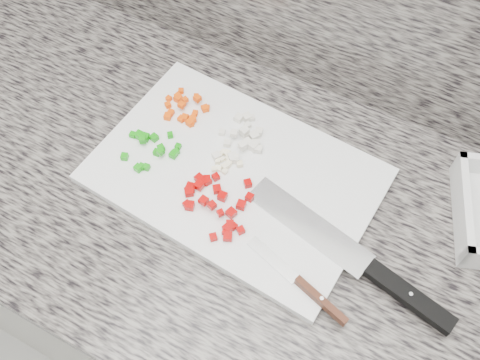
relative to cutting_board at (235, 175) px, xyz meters
The scene contains 10 objects.
cabinet 0.49m from the cutting_board, 24.03° to the right, with size 3.92×0.62×0.86m, color silver.
countertop 0.10m from the cutting_board, 24.03° to the right, with size 3.96×0.64×0.04m, color slate.
cutting_board is the anchor object (origin of this frame).
carrot_pile 0.16m from the cutting_board, 151.97° to the left, with size 0.08×0.08×0.02m.
onion_pile 0.07m from the cutting_board, 104.86° to the left, with size 0.09×0.12×0.02m.
green_pepper_pile 0.15m from the cutting_board, behind, with size 0.10×0.10×0.02m.
red_pepper_pile 0.07m from the cutting_board, 90.53° to the right, with size 0.13×0.13×0.02m.
garlic_pile 0.03m from the cutting_board, 154.85° to the left, with size 0.05×0.05×0.01m.
chef_knife 0.27m from the cutting_board, 12.92° to the right, with size 0.36×0.12×0.02m.
paring_knife 0.24m from the cutting_board, 34.75° to the right, with size 0.18×0.07×0.02m.
Camera 1 is at (0.15, 1.05, 1.67)m, focal length 40.00 mm.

